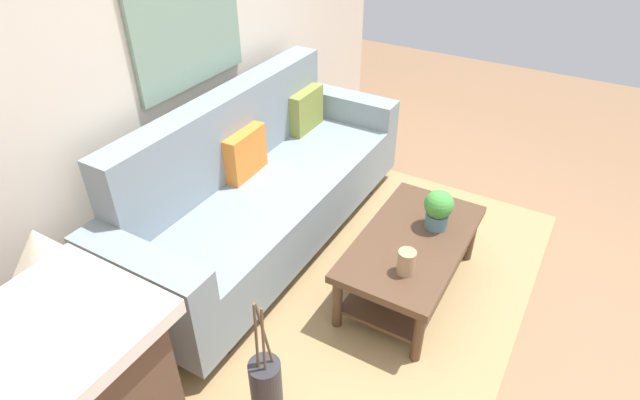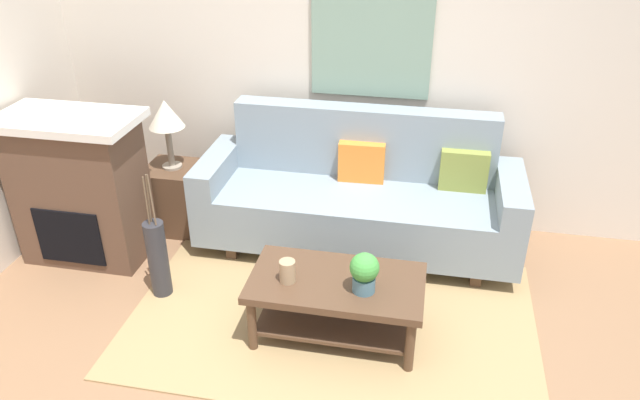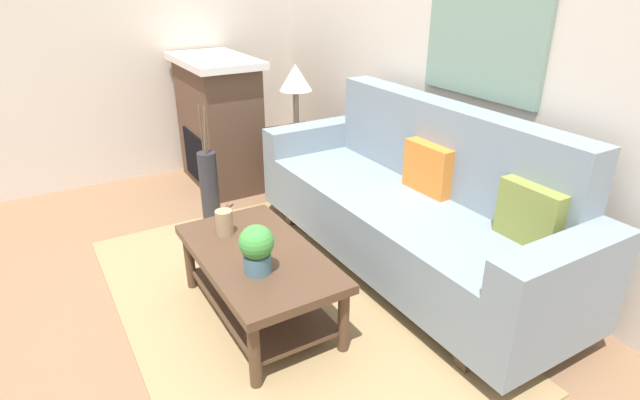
{
  "view_description": "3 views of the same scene",
  "coord_description": "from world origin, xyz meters",
  "px_view_note": "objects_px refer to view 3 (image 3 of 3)",
  "views": [
    {
      "loc": [
        -2.31,
        -0.36,
        2.4
      ],
      "look_at": [
        -0.08,
        0.93,
        0.59
      ],
      "focal_mm": 28.76,
      "sensor_mm": 36.0,
      "label": 1
    },
    {
      "loc": [
        0.54,
        -2.66,
        2.68
      ],
      "look_at": [
        -0.18,
        1.0,
        0.63
      ],
      "focal_mm": 33.69,
      "sensor_mm": 36.0,
      "label": 2
    },
    {
      "loc": [
        2.31,
        -0.59,
        1.85
      ],
      "look_at": [
        -0.07,
        0.83,
        0.59
      ],
      "focal_mm": 28.58,
      "sensor_mm": 36.0,
      "label": 3
    }
  ],
  "objects_px": {
    "coffee_table": "(258,270)",
    "fireplace": "(219,122)",
    "table_lamp": "(296,80)",
    "throw_pillow_orange": "(429,168)",
    "tabletop_vase": "(224,222)",
    "side_table": "(297,160)",
    "potted_plant_tabletop": "(257,248)",
    "couch": "(411,207)",
    "floor_vase": "(210,189)",
    "throw_pillow_olive": "(531,214)",
    "framed_painting": "(484,30)"
  },
  "relations": [
    {
      "from": "side_table",
      "to": "floor_vase",
      "type": "relative_size",
      "value": 0.95
    },
    {
      "from": "coffee_table",
      "to": "fireplace",
      "type": "distance_m",
      "value": 2.15
    },
    {
      "from": "throw_pillow_olive",
      "to": "side_table",
      "type": "xyz_separation_m",
      "value": [
        -2.32,
        -0.15,
        -0.4
      ]
    },
    {
      "from": "throw_pillow_olive",
      "to": "framed_painting",
      "type": "height_order",
      "value": "framed_painting"
    },
    {
      "from": "side_table",
      "to": "floor_vase",
      "type": "height_order",
      "value": "floor_vase"
    },
    {
      "from": "coffee_table",
      "to": "potted_plant_tabletop",
      "type": "bearing_deg",
      "value": -23.28
    },
    {
      "from": "coffee_table",
      "to": "side_table",
      "type": "distance_m",
      "value": 1.89
    },
    {
      "from": "floor_vase",
      "to": "throw_pillow_orange",
      "type": "bearing_deg",
      "value": 39.5
    },
    {
      "from": "throw_pillow_olive",
      "to": "fireplace",
      "type": "relative_size",
      "value": 0.31
    },
    {
      "from": "couch",
      "to": "tabletop_vase",
      "type": "height_order",
      "value": "couch"
    },
    {
      "from": "fireplace",
      "to": "throw_pillow_olive",
      "type": "bearing_deg",
      "value": 13.29
    },
    {
      "from": "throw_pillow_olive",
      "to": "fireplace",
      "type": "height_order",
      "value": "fireplace"
    },
    {
      "from": "fireplace",
      "to": "framed_painting",
      "type": "xyz_separation_m",
      "value": [
        2.05,
        1.01,
        0.92
      ]
    },
    {
      "from": "coffee_table",
      "to": "tabletop_vase",
      "type": "xyz_separation_m",
      "value": [
        -0.3,
        -0.07,
        0.19
      ]
    },
    {
      "from": "throw_pillow_orange",
      "to": "framed_painting",
      "type": "distance_m",
      "value": 0.9
    },
    {
      "from": "potted_plant_tabletop",
      "to": "tabletop_vase",
      "type": "bearing_deg",
      "value": 179.22
    },
    {
      "from": "framed_painting",
      "to": "couch",
      "type": "bearing_deg",
      "value": -90.0
    },
    {
      "from": "tabletop_vase",
      "to": "floor_vase",
      "type": "height_order",
      "value": "floor_vase"
    },
    {
      "from": "throw_pillow_orange",
      "to": "framed_painting",
      "type": "relative_size",
      "value": 0.39
    },
    {
      "from": "table_lamp",
      "to": "fireplace",
      "type": "bearing_deg",
      "value": -134.48
    },
    {
      "from": "couch",
      "to": "throw_pillow_orange",
      "type": "bearing_deg",
      "value": 90.0
    },
    {
      "from": "throw_pillow_olive",
      "to": "side_table",
      "type": "bearing_deg",
      "value": -176.39
    },
    {
      "from": "throw_pillow_orange",
      "to": "throw_pillow_olive",
      "type": "distance_m",
      "value": 0.78
    },
    {
      "from": "throw_pillow_olive",
      "to": "coffee_table",
      "type": "relative_size",
      "value": 0.33
    },
    {
      "from": "coffee_table",
      "to": "table_lamp",
      "type": "bearing_deg",
      "value": 145.04
    },
    {
      "from": "tabletop_vase",
      "to": "potted_plant_tabletop",
      "type": "xyz_separation_m",
      "value": [
        0.48,
        -0.01,
        0.07
      ]
    },
    {
      "from": "table_lamp",
      "to": "couch",
      "type": "bearing_deg",
      "value": 0.82
    },
    {
      "from": "throw_pillow_olive",
      "to": "framed_painting",
      "type": "bearing_deg",
      "value": 156.51
    },
    {
      "from": "throw_pillow_orange",
      "to": "tabletop_vase",
      "type": "relative_size",
      "value": 2.45
    },
    {
      "from": "potted_plant_tabletop",
      "to": "throw_pillow_olive",
      "type": "bearing_deg",
      "value": 65.77
    },
    {
      "from": "throw_pillow_olive",
      "to": "floor_vase",
      "type": "relative_size",
      "value": 0.61
    },
    {
      "from": "couch",
      "to": "table_lamp",
      "type": "xyz_separation_m",
      "value": [
        -1.53,
        -0.02,
        0.56
      ]
    },
    {
      "from": "throw_pillow_orange",
      "to": "coffee_table",
      "type": "distance_m",
      "value": 1.28
    },
    {
      "from": "throw_pillow_orange",
      "to": "fireplace",
      "type": "distance_m",
      "value": 2.15
    },
    {
      "from": "throw_pillow_orange",
      "to": "framed_painting",
      "type": "bearing_deg",
      "value": 90.0
    },
    {
      "from": "floor_vase",
      "to": "coffee_table",
      "type": "bearing_deg",
      "value": -7.63
    },
    {
      "from": "throw_pillow_orange",
      "to": "potted_plant_tabletop",
      "type": "distance_m",
      "value": 1.33
    },
    {
      "from": "coffee_table",
      "to": "throw_pillow_orange",
      "type": "bearing_deg",
      "value": 90.78
    },
    {
      "from": "potted_plant_tabletop",
      "to": "side_table",
      "type": "distance_m",
      "value": 2.1
    },
    {
      "from": "throw_pillow_olive",
      "to": "couch",
      "type": "bearing_deg",
      "value": -171.01
    },
    {
      "from": "coffee_table",
      "to": "framed_painting",
      "type": "height_order",
      "value": "framed_painting"
    },
    {
      "from": "fireplace",
      "to": "potted_plant_tabletop",
      "type": "bearing_deg",
      "value": -15.88
    },
    {
      "from": "couch",
      "to": "table_lamp",
      "type": "distance_m",
      "value": 1.63
    },
    {
      "from": "couch",
      "to": "coffee_table",
      "type": "height_order",
      "value": "couch"
    },
    {
      "from": "couch",
      "to": "fireplace",
      "type": "distance_m",
      "value": 2.12
    },
    {
      "from": "side_table",
      "to": "table_lamp",
      "type": "height_order",
      "value": "table_lamp"
    },
    {
      "from": "throw_pillow_olive",
      "to": "tabletop_vase",
      "type": "distance_m",
      "value": 1.69
    },
    {
      "from": "throw_pillow_orange",
      "to": "potted_plant_tabletop",
      "type": "height_order",
      "value": "throw_pillow_orange"
    },
    {
      "from": "side_table",
      "to": "table_lamp",
      "type": "bearing_deg",
      "value": 0.0
    },
    {
      "from": "couch",
      "to": "coffee_table",
      "type": "xyz_separation_m",
      "value": [
        0.02,
        -1.1,
        -0.12
      ]
    }
  ]
}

